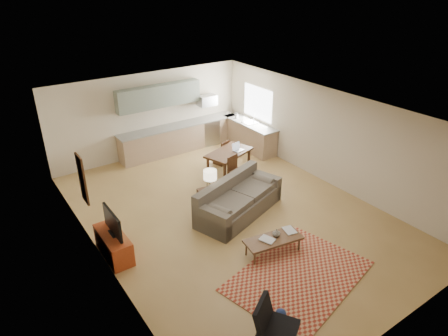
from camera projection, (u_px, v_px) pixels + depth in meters
room at (231, 165)px, 9.46m from camera, size 9.00×9.00×9.00m
kitchen_counter_back at (180, 137)px, 13.39m from camera, size 4.26×0.64×0.92m
kitchen_counter_right at (250, 135)px, 13.56m from camera, size 0.64×2.26×0.92m
kitchen_range at (208, 131)px, 13.96m from camera, size 0.62×0.62×0.90m
kitchen_microwave at (207, 100)px, 13.48m from camera, size 0.62×0.40×0.35m
upper_cabinets at (159, 96)px, 12.53m from camera, size 2.80×0.34×0.70m
window_right at (258, 103)px, 13.23m from camera, size 0.02×1.40×1.05m
wall_art_left at (83, 179)px, 8.40m from camera, size 0.06×0.42×1.10m
triptych at (146, 103)px, 12.52m from camera, size 1.70×0.04×0.50m
rug at (298, 276)px, 7.98m from camera, size 3.18×2.55×0.02m
sofa at (239, 198)px, 9.86m from camera, size 2.78×1.86×0.89m
coffee_table at (273, 246)px, 8.56m from camera, size 1.33×0.69×0.38m
book_a at (264, 242)px, 8.34m from camera, size 0.44×0.47×0.03m
book_b at (285, 231)px, 8.69m from camera, size 0.38×0.43×0.02m
vase at (276, 233)px, 8.52m from camera, size 0.20×0.20×0.18m
armchair at (279, 326)px, 6.38m from camera, size 0.95×0.95×0.78m
tv_credenza at (114, 245)px, 8.46m from camera, size 0.45×1.18×0.54m
tv at (113, 223)px, 8.24m from camera, size 0.09×0.90×0.54m
console_table at (211, 201)px, 9.94m from camera, size 0.62×0.45×0.67m
table_lamp at (210, 180)px, 9.67m from camera, size 0.33×0.33×0.54m
dining_table at (229, 163)px, 11.86m from camera, size 1.61×1.23×0.72m
dining_chair_near at (238, 171)px, 11.19m from camera, size 0.52×0.53×0.87m
dining_chair_far at (221, 152)px, 12.48m from camera, size 0.48×0.49×0.80m
laptop at (239, 147)px, 11.73m from camera, size 0.34×0.28×0.23m
soap_bottle at (237, 116)px, 13.71m from camera, size 0.09×0.09×0.19m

